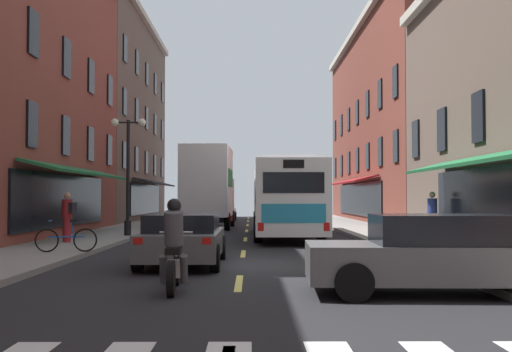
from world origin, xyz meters
The scene contains 14 objects.
ground_plane centered at (0.00, 0.00, -0.05)m, with size 34.80×80.00×0.10m, color black.
lane_centre_dashes centered at (0.00, -0.25, 0.00)m, with size 0.14×73.90×0.01m.
sidewalk_left centered at (-5.90, 0.00, 0.07)m, with size 3.00×80.00×0.14m, color gray.
sidewalk_right centered at (5.90, 0.00, 0.07)m, with size 3.00×80.00×0.14m, color gray.
transit_bus centered at (1.66, 11.00, 1.66)m, with size 2.66×11.58×3.15m.
box_truck centered at (-2.05, 18.22, 2.16)m, with size 2.62×7.31×4.30m.
sedan_near centered at (3.43, -5.02, 0.70)m, with size 4.40×2.10×1.38m.
sedan_mid centered at (-1.87, 29.43, 0.66)m, with size 2.01×4.54×1.26m.
sedan_far centered at (-1.44, -0.25, 0.66)m, with size 1.95×4.42×1.26m.
motorcycle_rider centered at (-1.14, -4.58, 0.71)m, with size 0.62×2.07×1.66m.
bicycle_near centered at (-4.98, 2.00, 0.50)m, with size 1.70×0.48×0.91m.
pedestrian_near centered at (-6.08, 5.93, 1.05)m, with size 0.53×0.42×1.72m.
pedestrian_mid centered at (6.88, 7.30, 1.04)m, with size 0.36×0.36×1.75m.
street_lamp_twin centered at (-4.77, 9.84, 2.78)m, with size 1.42×0.32×4.75m.
Camera 1 is at (0.25, -16.06, 1.68)m, focal length 44.81 mm.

